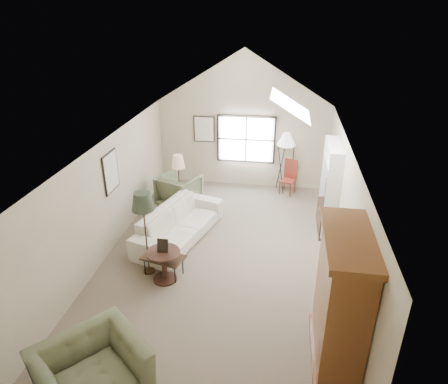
# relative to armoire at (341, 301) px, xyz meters

# --- Properties ---
(room_shell) EXTENTS (5.01, 8.01, 4.00)m
(room_shell) POSITION_rel_armoire_xyz_m (-2.18, 2.40, 2.11)
(room_shell) COLOR #6C5E4D
(room_shell) RESTS_ON ground
(window) EXTENTS (1.72, 0.08, 1.42)m
(window) POSITION_rel_armoire_xyz_m (-2.08, 6.36, 0.35)
(window) COLOR black
(window) RESTS_ON room_shell
(skylight) EXTENTS (0.80, 1.20, 0.52)m
(skylight) POSITION_rel_armoire_xyz_m (-0.88, 3.30, 2.12)
(skylight) COLOR white
(skylight) RESTS_ON room_shell
(wall_art) EXTENTS (1.97, 3.71, 0.88)m
(wall_art) POSITION_rel_armoire_xyz_m (-4.06, 4.34, 0.63)
(wall_art) COLOR black
(wall_art) RESTS_ON room_shell
(armoire) EXTENTS (0.60, 1.50, 2.20)m
(armoire) POSITION_rel_armoire_xyz_m (0.00, 0.00, 0.00)
(armoire) COLOR brown
(armoire) RESTS_ON ground
(tv_alcove) EXTENTS (0.32, 1.30, 2.10)m
(tv_alcove) POSITION_rel_armoire_xyz_m (0.16, 4.00, 0.05)
(tv_alcove) COLOR white
(tv_alcove) RESTS_ON ground
(media_console) EXTENTS (0.34, 1.18, 0.60)m
(media_console) POSITION_rel_armoire_xyz_m (0.14, 4.00, -0.80)
(media_console) COLOR #382316
(media_console) RESTS_ON ground
(tv_panel) EXTENTS (0.05, 0.90, 0.55)m
(tv_panel) POSITION_rel_armoire_xyz_m (0.14, 4.00, -0.18)
(tv_panel) COLOR black
(tv_panel) RESTS_ON media_console
(sofa) EXTENTS (1.73, 2.84, 0.78)m
(sofa) POSITION_rel_armoire_xyz_m (-3.28, 3.06, -0.71)
(sofa) COLOR beige
(sofa) RESTS_ON ground
(armchair_near) EXTENTS (1.83, 1.84, 0.90)m
(armchair_near) POSITION_rel_armoire_xyz_m (-3.37, -1.30, -0.65)
(armchair_near) COLOR #595B40
(armchair_near) RESTS_ON ground
(armchair_far) EXTENTS (1.27, 1.28, 0.90)m
(armchair_far) POSITION_rel_armoire_xyz_m (-3.70, 4.69, -0.65)
(armchair_far) COLOR #616C4C
(armchair_far) RESTS_ON ground
(coffee_table) EXTENTS (0.93, 0.65, 0.43)m
(coffee_table) POSITION_rel_armoire_xyz_m (-3.24, 1.62, -0.89)
(coffee_table) COLOR #392917
(coffee_table) RESTS_ON ground
(bowl) EXTENTS (0.24, 0.24, 0.05)m
(bowl) POSITION_rel_armoire_xyz_m (-3.24, 1.62, -0.65)
(bowl) COLOR #392917
(bowl) RESTS_ON coffee_table
(side_table) EXTENTS (0.82, 0.82, 0.67)m
(side_table) POSITION_rel_armoire_xyz_m (-3.18, 1.46, -0.77)
(side_table) COLOR #381F17
(side_table) RESTS_ON ground
(side_chair) EXTENTS (0.52, 0.52, 1.01)m
(side_chair) POSITION_rel_armoire_xyz_m (-0.80, 5.91, -0.59)
(side_chair) COLOR maroon
(side_chair) RESTS_ON ground
(tripod_lamp) EXTENTS (0.59, 0.59, 1.81)m
(tripod_lamp) POSITION_rel_armoire_xyz_m (-0.91, 6.10, -0.20)
(tripod_lamp) COLOR white
(tripod_lamp) RESTS_ON ground
(dark_lamp) EXTENTS (0.55, 0.55, 1.85)m
(dark_lamp) POSITION_rel_armoire_xyz_m (-3.58, 1.66, -0.17)
(dark_lamp) COLOR #242A1E
(dark_lamp) RESTS_ON ground
(tan_lamp) EXTENTS (0.41, 0.41, 1.66)m
(tan_lamp) POSITION_rel_armoire_xyz_m (-3.58, 4.26, -0.27)
(tan_lamp) COLOR tan
(tan_lamp) RESTS_ON ground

